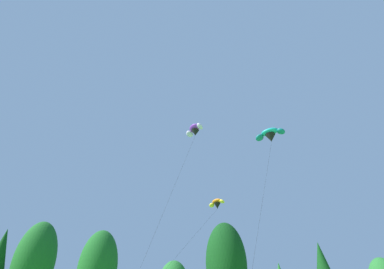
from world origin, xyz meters
The scene contains 6 objects.
treeline_tree_c centered at (-22.16, 47.96, 8.81)m, with size 5.73×5.73×14.55m.
treeline_tree_d centered at (-12.06, 45.67, 7.65)m, with size 5.21×5.21×12.64m.
treeline_tree_f centered at (5.25, 44.49, 8.07)m, with size 5.40×5.40×13.33m.
parafoil_kite_high_orange centered at (4.43, 44.80, 16.24)m, with size 10.29×17.45×15.39m.
parafoil_kite_mid_teal centered at (10.36, 32.87, 20.66)m, with size 7.81×7.49×19.86m.
parafoil_kite_far_purple centered at (1.24, 35.17, 22.94)m, with size 7.13×7.89×22.18m.
Camera 1 is at (1.31, 4.19, 2.37)m, focal length 26.29 mm.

